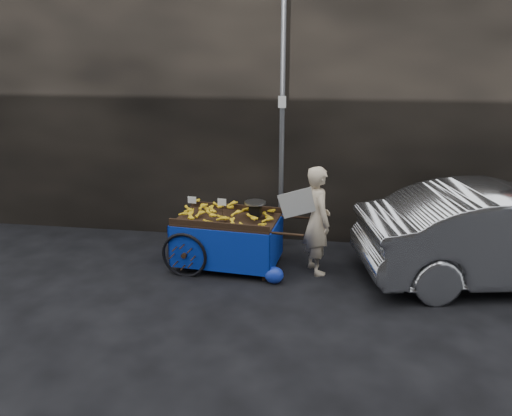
% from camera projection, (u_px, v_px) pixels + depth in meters
% --- Properties ---
extents(ground, '(80.00, 80.00, 0.00)m').
position_uv_depth(ground, '(250.00, 277.00, 7.29)').
color(ground, black).
rests_on(ground, ground).
extents(building_wall, '(13.50, 2.00, 5.00)m').
position_uv_depth(building_wall, '(295.00, 89.00, 8.91)').
color(building_wall, black).
rests_on(building_wall, ground).
extents(street_pole, '(0.12, 0.10, 4.00)m').
position_uv_depth(street_pole, '(282.00, 127.00, 7.85)').
color(street_pole, slate).
rests_on(street_pole, ground).
extents(banana_cart, '(2.14, 1.15, 1.12)m').
position_uv_depth(banana_cart, '(224.00, 223.00, 7.48)').
color(banana_cart, black).
rests_on(banana_cart, ground).
extents(vendor, '(0.88, 0.70, 1.61)m').
position_uv_depth(vendor, '(317.00, 220.00, 7.25)').
color(vendor, beige).
rests_on(vendor, ground).
extents(plastic_bag, '(0.27, 0.22, 0.25)m').
position_uv_depth(plastic_bag, '(274.00, 275.00, 7.07)').
color(plastic_bag, '#1730AF').
rests_on(plastic_bag, ground).
extents(parked_car, '(4.39, 2.28, 1.38)m').
position_uv_depth(parked_car, '(510.00, 236.00, 6.98)').
color(parked_car, '#B9BCC1').
rests_on(parked_car, ground).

